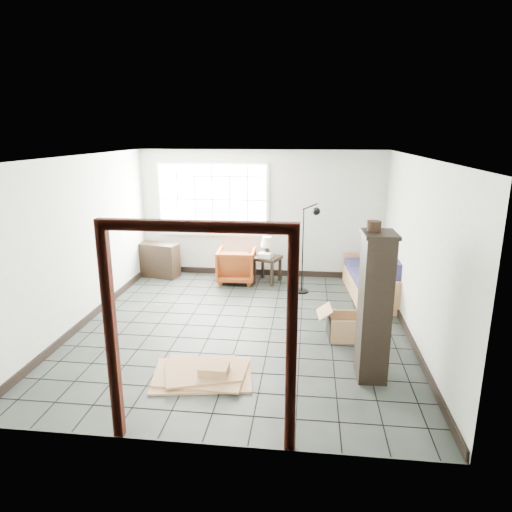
# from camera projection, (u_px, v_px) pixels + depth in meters

# --- Properties ---
(ground) EXTENTS (5.50, 5.50, 0.00)m
(ground) POSITION_uv_depth(u_px,v_px,m) (242.00, 328.00, 7.07)
(ground) COLOR black
(ground) RESTS_ON ground
(room_shell) EXTENTS (5.02, 5.52, 2.61)m
(room_shell) POSITION_uv_depth(u_px,v_px,m) (242.00, 221.00, 6.66)
(room_shell) COLOR silver
(room_shell) RESTS_ON ground
(window_panel) EXTENTS (2.32, 0.08, 1.52)m
(window_panel) POSITION_uv_depth(u_px,v_px,m) (213.00, 199.00, 9.35)
(window_panel) COLOR silver
(window_panel) RESTS_ON ground
(doorway_trim) EXTENTS (1.80, 0.08, 2.20)m
(doorway_trim) POSITION_uv_depth(u_px,v_px,m) (198.00, 310.00, 4.12)
(doorway_trim) COLOR #3B140D
(doorway_trim) RESTS_ON ground
(futon_sofa) EXTENTS (0.90, 2.00, 0.86)m
(futon_sofa) POSITION_uv_depth(u_px,v_px,m) (375.00, 280.00, 8.37)
(futon_sofa) COLOR #966B43
(futon_sofa) RESTS_ON ground
(armchair) EXTENTS (0.75, 0.71, 0.76)m
(armchair) POSITION_uv_depth(u_px,v_px,m) (236.00, 263.00, 9.17)
(armchair) COLOR maroon
(armchair) RESTS_ON ground
(side_table) EXTENTS (0.62, 0.62, 0.54)m
(side_table) POSITION_uv_depth(u_px,v_px,m) (267.00, 261.00, 9.12)
(side_table) COLOR black
(side_table) RESTS_ON ground
(table_lamp) EXTENTS (0.27, 0.27, 0.39)m
(table_lamp) POSITION_uv_depth(u_px,v_px,m) (267.00, 243.00, 9.06)
(table_lamp) COLOR black
(table_lamp) RESTS_ON side_table
(projector) EXTENTS (0.30, 0.27, 0.09)m
(projector) POSITION_uv_depth(u_px,v_px,m) (265.00, 255.00, 9.01)
(projector) COLOR silver
(projector) RESTS_ON side_table
(floor_lamp) EXTENTS (0.46, 0.37, 1.72)m
(floor_lamp) POSITION_uv_depth(u_px,v_px,m) (309.00, 246.00, 8.34)
(floor_lamp) COLOR black
(floor_lamp) RESTS_ON ground
(console_shelf) EXTENTS (0.96, 0.55, 0.71)m
(console_shelf) POSITION_uv_depth(u_px,v_px,m) (157.00, 260.00, 9.52)
(console_shelf) COLOR black
(console_shelf) RESTS_ON ground
(tall_shelf) EXTENTS (0.40, 0.51, 1.83)m
(tall_shelf) POSITION_uv_depth(u_px,v_px,m) (375.00, 306.00, 5.43)
(tall_shelf) COLOR black
(tall_shelf) RESTS_ON ground
(pot) EXTENTS (0.16, 0.16, 0.12)m
(pot) POSITION_uv_depth(u_px,v_px,m) (374.00, 226.00, 5.22)
(pot) COLOR black
(pot) RESTS_ON tall_shelf
(open_box) EXTENTS (0.89, 0.49, 0.49)m
(open_box) POSITION_uv_depth(u_px,v_px,m) (346.00, 326.00, 6.69)
(open_box) COLOR #A2774E
(open_box) RESTS_ON ground
(cardboard_pile) EXTENTS (1.33, 1.04, 0.18)m
(cardboard_pile) POSITION_uv_depth(u_px,v_px,m) (204.00, 373.00, 5.66)
(cardboard_pile) COLOR #A2774E
(cardboard_pile) RESTS_ON ground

